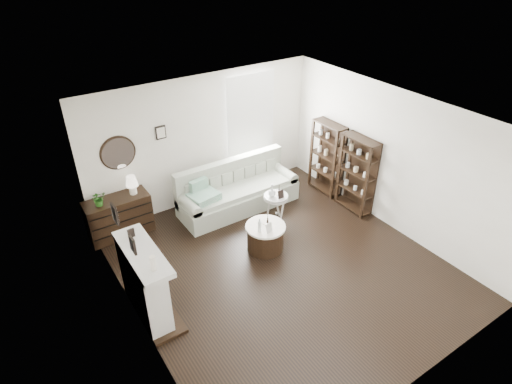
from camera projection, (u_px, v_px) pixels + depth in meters
room at (235, 122)px, 8.89m from camera, size 5.50×5.50×5.50m
fireplace at (145, 285)px, 6.30m from camera, size 0.50×1.40×1.84m
shelf_unit_far at (327, 158)px, 9.25m from camera, size 0.30×0.80×1.60m
shelf_unit_near at (357, 175)px, 8.61m from camera, size 0.30×0.80×1.60m
sofa at (237, 192)px, 8.94m from camera, size 2.52×0.87×0.98m
quilt at (204, 197)px, 8.33m from camera, size 0.62×0.53×0.14m
suitcase at (276, 185)px, 9.42m from camera, size 0.68×0.43×0.43m
dresser at (119, 217)px, 8.06m from camera, size 1.18×0.51×0.79m
table_lamp at (132, 185)px, 7.92m from camera, size 0.29×0.29×0.37m
potted_plant at (99, 199)px, 7.61m from camera, size 0.28×0.25×0.28m
drum_table at (265, 237)px, 7.75m from camera, size 0.72×0.72×0.50m
pedestal_table at (276, 198)px, 8.37m from camera, size 0.48×0.48×0.59m
eiffel_drum at (268, 219)px, 7.65m from camera, size 0.12×0.12×0.17m
bottle_drum at (260, 225)px, 7.41m from camera, size 0.06×0.06×0.27m
card_frame_drum at (269, 228)px, 7.42m from camera, size 0.15×0.08×0.18m
eiffel_ped at (279, 189)px, 8.36m from camera, size 0.12×0.12×0.18m
flask_ped at (272, 190)px, 8.25m from camera, size 0.15×0.15×0.27m
card_frame_ped at (281, 194)px, 8.22m from camera, size 0.13×0.05×0.17m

